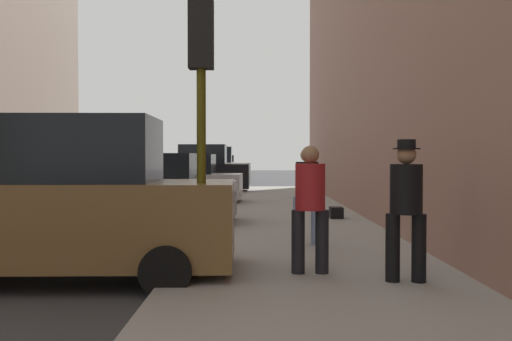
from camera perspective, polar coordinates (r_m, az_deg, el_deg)
The scene contains 13 objects.
sidewalk at distance 9.78m, azimuth 4.55°, elevation -8.24°, with size 4.00×40.00×0.15m, color gray.
parked_bronze_suv at distance 8.19m, azimuth -18.42°, elevation -3.45°, with size 4.64×2.14×2.25m.
parked_gray_coupe at distance 13.83m, azimuth -10.82°, elevation -2.20°, with size 4.26×2.18×1.79m.
parked_silver_sedan at distance 19.89m, azimuth -7.53°, elevation -1.08°, with size 4.26×2.18×1.79m.
parked_black_suv at distance 26.06m, azimuth -5.77°, elevation -0.08°, with size 4.62×2.09×2.25m.
parked_white_van at distance 32.20m, azimuth -4.69°, elevation 0.21°, with size 4.62×2.10×2.25m.
parked_blue_sedan at distance 37.70m, azimuth -4.02°, elevation 0.11°, with size 4.24×2.13×1.79m.
fire_hydrant at distance 13.30m, azimuth -3.41°, elevation -3.84°, with size 0.42×0.22×0.70m.
traffic_light at distance 7.52m, azimuth -5.62°, elevation 9.37°, with size 0.32×0.32×3.60m.
pedestrian_in_jeans at distance 10.11m, azimuth 5.00°, elevation -2.05°, with size 0.50×0.41×1.71m.
pedestrian_in_red_jacket at distance 7.65m, azimuth 5.32°, elevation -3.17°, with size 0.50×0.41×1.71m.
pedestrian_with_fedora at distance 7.34m, azimuth 14.65°, elevation -3.16°, with size 0.52×0.44×1.78m.
duffel_bag at distance 14.59m, azimuth 7.90°, elevation -4.20°, with size 0.32×0.44×0.28m.
Camera 1 is at (5.21, -9.61, 1.72)m, focal length 40.00 mm.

